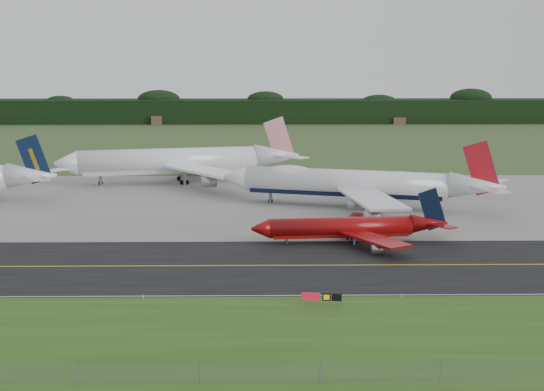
{
  "coord_description": "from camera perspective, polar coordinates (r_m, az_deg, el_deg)",
  "views": [
    {
      "loc": [
        -11.9,
        -118.94,
        31.66
      ],
      "look_at": [
        -9.77,
        22.0,
        6.54
      ],
      "focal_mm": 50.0,
      "sensor_mm": 36.0,
      "label": 1
    }
  ],
  "objects": [
    {
      "name": "ground",
      "position": [
        123.65,
        4.7,
        -4.76
      ],
      "size": [
        600.0,
        600.0,
        0.0
      ],
      "primitive_type": "plane",
      "color": "#375025",
      "rests_on": "ground"
    },
    {
      "name": "edge_marker_center",
      "position": [
        105.08,
        9.73,
        -7.44
      ],
      "size": [
        0.16,
        0.16,
        0.5
      ],
      "primitive_type": "cylinder",
      "color": "yellow",
      "rests_on": "ground"
    },
    {
      "name": "taxiway_centreline",
      "position": [
        119.8,
        4.89,
        -5.24
      ],
      "size": [
        400.0,
        0.4,
        0.0
      ],
      "primitive_type": "cube",
      "color": "gold",
      "rests_on": "taxiway"
    },
    {
      "name": "taxiway_edge_line",
      "position": [
        105.02,
        5.73,
        -7.47
      ],
      "size": [
        400.0,
        0.25,
        0.0
      ],
      "primitive_type": "cube",
      "color": "silver",
      "rests_on": "taxiway"
    },
    {
      "name": "jet_red_737",
      "position": [
        134.47,
        6.01,
        -2.41
      ],
      "size": [
        35.37,
        28.73,
        9.55
      ],
      "color": "maroon",
      "rests_on": "ground"
    },
    {
      "name": "jet_star_tail",
      "position": [
        200.23,
        -6.82,
        2.57
      ],
      "size": [
        63.96,
        52.65,
        16.97
      ],
      "color": "white",
      "rests_on": "ground"
    },
    {
      "name": "perimeter_fence",
      "position": [
        78.15,
        8.17,
        -13.02
      ],
      "size": [
        320.0,
        0.1,
        320.0
      ],
      "color": "slate",
      "rests_on": "ground"
    },
    {
      "name": "jet_ba_747",
      "position": [
        165.89,
        6.25,
        0.9
      ],
      "size": [
        60.78,
        49.21,
        15.57
      ],
      "color": "silver",
      "rests_on": "ground"
    },
    {
      "name": "taxiway_sign",
      "position": [
        99.99,
        3.74,
        -7.63
      ],
      "size": [
        5.23,
        0.87,
        1.75
      ],
      "color": "slate",
      "rests_on": "ground"
    },
    {
      "name": "grass_verge",
      "position": [
        90.49,
        6.86,
        -10.45
      ],
      "size": [
        400.0,
        30.0,
        0.01
      ],
      "primitive_type": "cube",
      "color": "#255017",
      "rests_on": "ground"
    },
    {
      "name": "apron",
      "position": [
        173.27,
        3.09,
        -0.43
      ],
      "size": [
        400.0,
        78.0,
        0.01
      ],
      "primitive_type": "cube",
      "color": "gray",
      "rests_on": "ground"
    },
    {
      "name": "edge_marker_left",
      "position": [
        104.55,
        -9.68,
        -7.53
      ],
      "size": [
        0.16,
        0.16,
        0.5
      ],
      "primitive_type": "cylinder",
      "color": "yellow",
      "rests_on": "ground"
    },
    {
      "name": "horizon_treeline",
      "position": [
        393.75,
        0.87,
        6.29
      ],
      "size": [
        700.0,
        25.0,
        12.0
      ],
      "color": "black",
      "rests_on": "ground"
    },
    {
      "name": "taxiway",
      "position": [
        119.81,
        4.89,
        -5.25
      ],
      "size": [
        400.0,
        32.0,
        0.02
      ],
      "primitive_type": "cube",
      "color": "black",
      "rests_on": "ground"
    }
  ]
}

